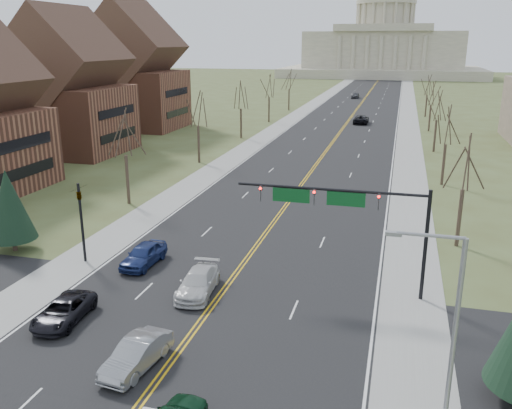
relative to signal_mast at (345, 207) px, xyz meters
The scene contains 31 objects.
ground 16.46m from the signal_mast, 118.88° to the right, with size 600.00×600.00×0.00m, color #4A4F27.
road 96.96m from the signal_mast, 94.41° to the left, with size 20.00×380.00×0.01m, color black.
cross_road 12.03m from the signal_mast, 134.80° to the right, with size 120.00×14.00×0.01m, color black.
sidewalk_left 98.61m from the signal_mast, 101.39° to the left, with size 4.00×380.00×0.03m, color gray.
sidewalk_right 96.78m from the signal_mast, 87.30° to the left, with size 4.00×380.00×0.03m, color gray.
center_line 96.96m from the signal_mast, 94.41° to the left, with size 0.42×380.00×0.01m, color gold.
edge_line_left 98.20m from the signal_mast, 100.13° to the left, with size 0.15×380.00×0.01m, color silver.
edge_line_right 96.70m from the signal_mast, 88.60° to the left, with size 0.15×380.00×0.01m, color silver.
capitol 236.68m from the signal_mast, 91.80° to the left, with size 90.00×60.00×50.00m.
signal_mast is the anchor object (origin of this frame).
signal_left 19.06m from the signal_mast, behind, with size 0.32×0.36×6.00m.
street_light 14.51m from the signal_mast, 68.59° to the right, with size 2.90×0.25×9.07m.
tree_r_0 13.26m from the signal_mast, 52.51° to the left, with size 3.74×3.74×8.50m.
tree_l_0 27.17m from the signal_mast, 147.71° to the left, with size 3.96×3.96×9.00m.
tree_r_1 31.56m from the signal_mast, 75.21° to the left, with size 3.74×3.74×8.50m.
tree_l_1 41.45m from the signal_mast, 123.63° to the left, with size 3.96×3.96×9.00m.
tree_r_2 51.15m from the signal_mast, 80.94° to the left, with size 3.74×3.74×8.50m.
tree_l_2 59.15m from the signal_mast, 112.83° to the left, with size 3.96×3.96×9.00m.
tree_r_3 70.96m from the signal_mast, 83.48° to the left, with size 3.74×3.74×8.50m.
tree_l_3 77.96m from the signal_mast, 107.12° to the left, with size 3.96×3.96×9.00m.
tree_r_4 90.86m from the signal_mast, 84.91° to the left, with size 3.74×3.74×8.50m.
tree_l_4 97.25m from the signal_mast, 103.65° to the left, with size 3.96×3.96×9.00m.
conifer_l 25.53m from the signal_mast, behind, with size 3.64×3.64×6.50m.
bldg_left_mid 56.81m from the signal_mast, 139.96° to the left, with size 15.10×14.28×20.75m.
bldg_left_far 75.76m from the signal_mast, 126.91° to the left, with size 17.10×14.28×23.25m.
car_sb_inner_lead 15.38m from the signal_mast, 127.48° to the right, with size 1.59×4.56×1.50m, color gray.
car_sb_outer_lead 18.02m from the signal_mast, 151.17° to the right, with size 2.21×4.78×1.33m, color black.
car_sb_inner_second 10.61m from the signal_mast, 162.26° to the right, with size 2.09×5.14×1.49m, color silver.
car_sb_outer_second 15.23m from the signal_mast, behind, with size 1.89×4.70×1.60m, color navy.
car_far_nb 77.33m from the signal_mast, 93.47° to the left, with size 2.79×6.04×1.68m, color black.
car_far_sb 127.75m from the signal_mast, 94.56° to the left, with size 1.90×4.72×1.61m, color #424348.
Camera 1 is at (10.44, -19.35, 15.71)m, focal length 38.00 mm.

